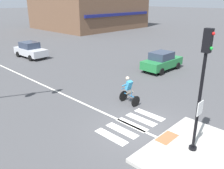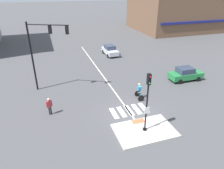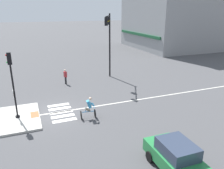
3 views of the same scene
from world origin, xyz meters
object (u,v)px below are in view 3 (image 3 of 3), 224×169
object	(u,v)px
car_green_cross_right	(178,159)
cyclist	(89,108)
signal_pole	(12,80)
traffic_light_mast	(109,36)
pedestrian_at_curb_left	(65,75)

from	to	relation	value
car_green_cross_right	cyclist	world-z (taller)	cyclist
signal_pole	traffic_light_mast	distance (m)	12.33
pedestrian_at_curb_left	traffic_light_mast	bearing A→B (deg)	89.69
signal_pole	pedestrian_at_curb_left	size ratio (longest dim) A/B	2.92
signal_pole	cyclist	xyz separation A→B (m)	(1.84, 5.01, -2.21)
signal_pole	car_green_cross_right	distance (m)	12.04
traffic_light_mast	pedestrian_at_curb_left	distance (m)	6.49
signal_pole	traffic_light_mast	world-z (taller)	traffic_light_mast
cyclist	pedestrian_at_curb_left	world-z (taller)	cyclist
cyclist	car_green_cross_right	bearing A→B (deg)	18.44
cyclist	signal_pole	bearing A→B (deg)	-110.16
pedestrian_at_curb_left	car_green_cross_right	bearing A→B (deg)	8.99
traffic_light_mast	cyclist	size ratio (longest dim) A/B	4.41
signal_pole	cyclist	world-z (taller)	signal_pole
cyclist	pedestrian_at_curb_left	size ratio (longest dim) A/B	1.01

